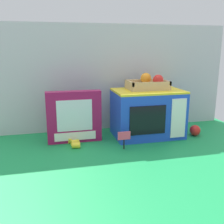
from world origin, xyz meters
TOP-DOWN VIEW (x-y plane):
  - ground_plane at (0.00, 0.00)m, footprint 1.70×1.70m
  - display_back_panel at (0.00, 0.24)m, footprint 1.61×0.03m
  - toy_microwave at (0.19, 0.02)m, footprint 0.41×0.27m
  - food_groups_crate at (0.20, 0.05)m, footprint 0.24×0.16m
  - cookie_set_box at (-0.26, 0.02)m, footprint 0.31×0.06m
  - price_sign at (-0.02, -0.17)m, footprint 0.07×0.01m
  - loose_toy_banana at (-0.28, -0.05)m, footprint 0.07×0.13m
  - loose_toy_apple at (0.48, -0.05)m, footprint 0.07×0.07m

SIDE VIEW (x-z plane):
  - ground_plane at x=0.00m, z-range 0.00..0.00m
  - loose_toy_banana at x=-0.28m, z-range 0.00..0.03m
  - loose_toy_apple at x=0.48m, z-range 0.00..0.07m
  - price_sign at x=-0.02m, z-range 0.02..0.12m
  - toy_microwave at x=0.19m, z-range 0.00..0.29m
  - cookie_set_box at x=-0.26m, z-range 0.00..0.30m
  - food_groups_crate at x=0.20m, z-range 0.27..0.37m
  - display_back_panel at x=0.00m, z-range 0.00..0.68m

